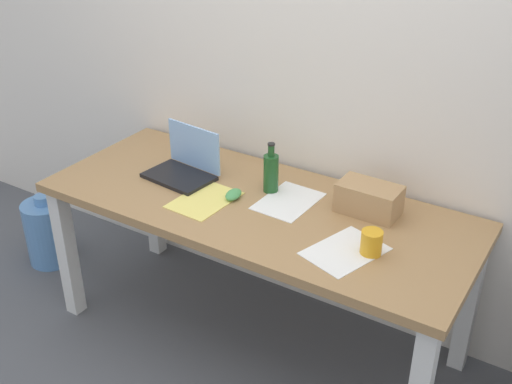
% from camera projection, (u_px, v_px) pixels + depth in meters
% --- Properties ---
extents(ground_plane, '(8.00, 8.00, 0.00)m').
position_uv_depth(ground_plane, '(256.00, 335.00, 3.00)').
color(ground_plane, '#515459').
extents(back_wall, '(5.20, 0.08, 2.60)m').
position_uv_depth(back_wall, '(310.00, 45.00, 2.70)').
color(back_wall, silver).
rests_on(back_wall, ground).
extents(desk, '(1.86, 0.76, 0.73)m').
position_uv_depth(desk, '(256.00, 221.00, 2.69)').
color(desk, '#A37A4C').
rests_on(desk, ground).
extents(laptop_left, '(0.32, 0.24, 0.22)m').
position_uv_depth(laptop_left, '(185.00, 166.00, 2.84)').
color(laptop_left, black).
rests_on(laptop_left, desk).
extents(beer_bottle, '(0.07, 0.07, 0.23)m').
position_uv_depth(beer_bottle, '(270.00, 172.00, 2.70)').
color(beer_bottle, '#1E5123').
rests_on(beer_bottle, desk).
extents(computer_mouse, '(0.07, 0.11, 0.03)m').
position_uv_depth(computer_mouse, '(234.00, 194.00, 2.67)').
color(computer_mouse, '#4C9E56').
rests_on(computer_mouse, desk).
extents(cardboard_box, '(0.25, 0.15, 0.12)m').
position_uv_depth(cardboard_box, '(369.00, 199.00, 2.55)').
color(cardboard_box, tan).
rests_on(cardboard_box, desk).
extents(coffee_mug, '(0.08, 0.08, 0.09)m').
position_uv_depth(coffee_mug, '(371.00, 243.00, 2.29)').
color(coffee_mug, gold).
rests_on(coffee_mug, desk).
extents(paper_sheet_front_right, '(0.29, 0.35, 0.00)m').
position_uv_depth(paper_sheet_front_right, '(345.00, 251.00, 2.32)').
color(paper_sheet_front_right, white).
rests_on(paper_sheet_front_right, desk).
extents(paper_sheet_near_back, '(0.22, 0.30, 0.00)m').
position_uv_depth(paper_sheet_near_back, '(288.00, 201.00, 2.65)').
color(paper_sheet_near_back, white).
rests_on(paper_sheet_near_back, desk).
extents(paper_yellow_folder, '(0.23, 0.31, 0.00)m').
position_uv_depth(paper_yellow_folder, '(204.00, 200.00, 2.66)').
color(paper_yellow_folder, '#F4E06B').
rests_on(paper_yellow_folder, desk).
extents(water_cooler_jug, '(0.25, 0.25, 0.41)m').
position_uv_depth(water_cooler_jug, '(48.00, 232.00, 3.46)').
color(water_cooler_jug, '#598CC6').
rests_on(water_cooler_jug, ground).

